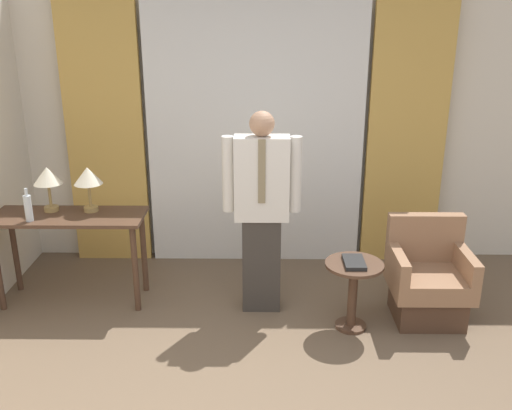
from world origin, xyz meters
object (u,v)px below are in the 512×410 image
table_lamp_left (48,178)px  bottle_near_edge (28,208)px  armchair (428,282)px  book (354,262)px  desk (70,230)px  person (262,206)px  side_table (353,284)px  table_lamp_right (88,178)px

table_lamp_left → bottle_near_edge: size_ratio=1.39×
armchair → book: (-0.64, -0.19, 0.26)m
desk → armchair: 2.98m
table_lamp_left → person: 1.80m
side_table → book: book is taller
table_lamp_left → armchair: 3.23m
desk → table_lamp_right: 0.46m
person → table_lamp_right: bearing=171.2°
desk → table_lamp_right: (0.17, 0.10, 0.42)m
desk → person: 1.63m
table_lamp_right → desk: bearing=-149.4°
table_lamp_right → armchair: size_ratio=0.46×
bottle_near_edge → person: size_ratio=0.16×
desk → bottle_near_edge: (-0.26, -0.14, 0.24)m
table_lamp_right → person: (1.44, -0.22, -0.16)m
bottle_near_edge → book: bottle_near_edge is taller
armchair → book: 0.71m
person → side_table: person is taller
desk → table_lamp_right: size_ratio=3.30×
desk → bottle_near_edge: 0.38m
table_lamp_left → table_lamp_right: size_ratio=1.00×
bottle_near_edge → desk: bearing=28.0°
desk → armchair: bearing=-4.9°
bottle_near_edge → book: size_ratio=1.06×
table_lamp_left → person: bearing=-7.2°
book → desk: bearing=169.2°
desk → book: size_ratio=4.88×
table_lamp_left → bottle_near_edge: (-0.09, -0.24, -0.18)m
side_table → book: 0.20m
side_table → book: size_ratio=2.17×
table_lamp_right → bottle_near_edge: 0.52m
bottle_near_edge → table_lamp_left: bearing=68.7°
table_lamp_left → person: (1.77, -0.22, -0.16)m
bottle_near_edge → table_lamp_right: bearing=29.0°
armchair → book: bearing=-163.5°
side_table → book: bearing=-111.2°
side_table → table_lamp_right: bearing=166.2°
desk → armchair: size_ratio=1.53×
table_lamp_left → book: bearing=-12.3°
table_lamp_left → armchair: table_lamp_left is taller
desk → table_lamp_left: size_ratio=3.30×
table_lamp_right → person: 1.46m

